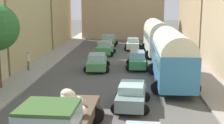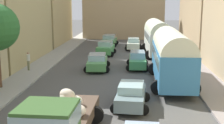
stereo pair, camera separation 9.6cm
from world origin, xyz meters
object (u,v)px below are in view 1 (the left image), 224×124
(parked_bus_1, at_px, (157,36))
(car_0, at_px, (97,62))
(car_2, at_px, (109,40))
(parked_bus_0, at_px, (172,55))
(car_4, at_px, (132,95))
(car_6, at_px, (133,44))
(cargo_truck_0, at_px, (60,121))
(car_1, at_px, (105,48))
(pedestrian_0, at_px, (28,60))
(car_5, at_px, (137,60))

(parked_bus_1, bearing_deg, car_0, -126.05)
(car_0, bearing_deg, car_2, 90.27)
(parked_bus_0, relative_size, parked_bus_1, 0.99)
(car_4, height_order, car_6, car_6)
(parked_bus_0, bearing_deg, cargo_truck_0, -118.48)
(cargo_truck_0, height_order, car_1, cargo_truck_0)
(car_0, bearing_deg, parked_bus_0, -35.58)
(car_0, height_order, car_1, car_1)
(car_0, bearing_deg, cargo_truck_0, -89.40)
(parked_bus_1, xyz_separation_m, pedestrian_0, (-12.06, -9.43, -1.22))
(car_5, bearing_deg, cargo_truck_0, -102.11)
(parked_bus_0, relative_size, car_4, 2.39)
(parked_bus_1, distance_m, car_5, 7.83)
(car_6, bearing_deg, cargo_truck_0, -96.52)
(pedestrian_0, bearing_deg, car_6, 55.26)
(car_1, bearing_deg, parked_bus_1, 3.03)
(car_1, height_order, car_5, car_1)
(car_0, distance_m, car_6, 12.80)
(car_2, xyz_separation_m, car_5, (3.74, -14.58, 0.01))
(parked_bus_0, relative_size, cargo_truck_0, 1.31)
(parked_bus_1, xyz_separation_m, car_1, (-5.97, -0.32, -1.44))
(car_4, distance_m, car_5, 10.85)
(parked_bus_1, distance_m, car_0, 10.35)
(car_0, distance_m, car_2, 15.53)
(car_4, bearing_deg, car_1, 99.79)
(parked_bus_1, height_order, car_5, parked_bus_1)
(parked_bus_1, bearing_deg, car_1, -176.97)
(car_4, relative_size, pedestrian_0, 2.18)
(parked_bus_0, xyz_separation_m, car_4, (-3.00, -5.50, -1.49))
(car_4, bearing_deg, car_2, 97.19)
(parked_bus_0, height_order, pedestrian_0, parked_bus_0)
(parked_bus_1, relative_size, car_2, 2.19)
(cargo_truck_0, bearing_deg, car_0, 90.60)
(car_2, xyz_separation_m, car_6, (3.41, -3.17, -0.03))
(parked_bus_0, relative_size, car_6, 2.39)
(car_0, distance_m, car_5, 3.79)
(car_6, height_order, pedestrian_0, pedestrian_0)
(cargo_truck_0, distance_m, car_4, 6.28)
(cargo_truck_0, xyz_separation_m, car_4, (2.97, 5.51, -0.54))
(cargo_truck_0, distance_m, car_0, 15.40)
(parked_bus_1, height_order, pedestrian_0, parked_bus_1)
(cargo_truck_0, xyz_separation_m, car_2, (-0.23, 30.92, -0.49))
(parked_bus_0, xyz_separation_m, car_2, (-6.20, 19.91, -1.44))
(car_1, height_order, car_2, car_1)
(car_5, bearing_deg, pedestrian_0, -167.78)
(car_4, bearing_deg, parked_bus_1, 80.96)
(pedestrian_0, bearing_deg, car_2, 70.33)
(parked_bus_1, relative_size, car_6, 2.42)
(parked_bus_1, relative_size, car_1, 2.44)
(car_6, bearing_deg, car_0, -105.09)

